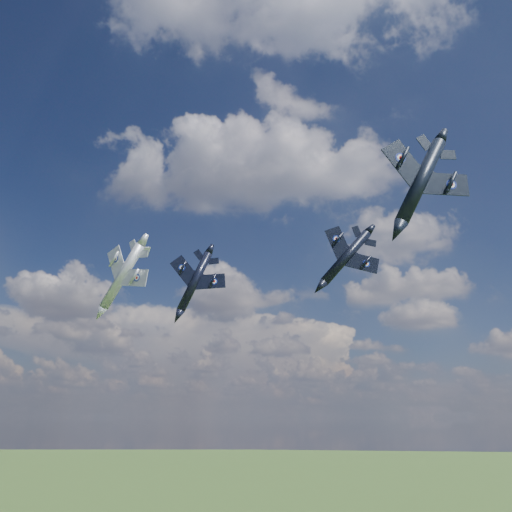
% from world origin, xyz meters
% --- Properties ---
extents(jet_lead_navy, '(12.99, 15.90, 6.70)m').
position_xyz_m(jet_lead_navy, '(-6.22, 16.46, 81.96)').
color(jet_lead_navy, black).
extents(jet_right_navy, '(13.49, 16.20, 7.36)m').
position_xyz_m(jet_right_navy, '(24.38, -11.67, 83.43)').
color(jet_right_navy, black).
extents(jet_high_navy, '(13.68, 17.62, 9.93)m').
position_xyz_m(jet_high_navy, '(17.85, 20.63, 86.16)').
color(jet_high_navy, black).
extents(jet_left_silver, '(16.33, 18.98, 9.56)m').
position_xyz_m(jet_left_silver, '(-17.25, 13.67, 82.57)').
color(jet_left_silver, '#A2A3AC').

